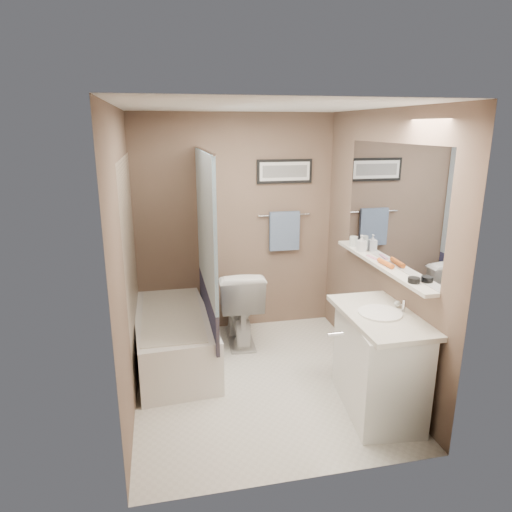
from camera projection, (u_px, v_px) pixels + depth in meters
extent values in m
plane|color=silver|center=(259.00, 381.00, 4.19)|extent=(2.50, 2.50, 0.00)
cube|color=white|center=(260.00, 109.00, 3.54)|extent=(2.20, 2.50, 0.04)
cube|color=brown|center=(236.00, 226.00, 5.02)|extent=(2.20, 0.04, 2.40)
cube|color=brown|center=(305.00, 310.00, 2.70)|extent=(2.20, 0.04, 2.40)
cube|color=brown|center=(128.00, 263.00, 3.64)|extent=(0.04, 2.50, 2.40)
cube|color=brown|center=(377.00, 248.00, 4.08)|extent=(0.04, 2.50, 2.40)
cube|color=tan|center=(131.00, 268.00, 4.17)|extent=(0.02, 1.55, 2.00)
cylinder|color=silver|center=(203.00, 150.00, 4.02)|extent=(0.02, 1.55, 0.02)
cube|color=silver|center=(206.00, 222.00, 4.20)|extent=(0.03, 1.45, 1.28)
cube|color=#292B4D|center=(208.00, 305.00, 4.42)|extent=(0.03, 1.45, 0.36)
cube|color=silver|center=(390.00, 204.00, 3.82)|extent=(0.02, 1.60, 1.00)
cube|color=silver|center=(380.00, 264.00, 3.95)|extent=(0.12, 1.60, 0.03)
cylinder|color=silver|center=(284.00, 215.00, 5.09)|extent=(0.60, 0.02, 0.02)
cube|color=#839DBF|center=(284.00, 231.00, 5.12)|extent=(0.34, 0.05, 0.44)
cube|color=black|center=(285.00, 171.00, 4.97)|extent=(0.62, 0.02, 0.26)
cube|color=white|center=(285.00, 171.00, 4.96)|extent=(0.56, 0.00, 0.20)
cube|color=#595959|center=(285.00, 171.00, 4.96)|extent=(0.50, 0.00, 0.13)
cube|color=silver|center=(388.00, 333.00, 2.86)|extent=(0.80, 0.02, 2.00)
cylinder|color=silver|center=(335.00, 334.00, 2.84)|extent=(0.10, 0.02, 0.02)
cube|color=white|center=(173.00, 338.00, 4.47)|extent=(0.80, 1.55, 0.50)
cube|color=beige|center=(172.00, 314.00, 4.41)|extent=(0.56, 1.36, 0.02)
imported|color=silver|center=(239.00, 304.00, 4.88)|extent=(0.50, 0.83, 0.83)
cube|color=white|center=(378.00, 364.00, 3.68)|extent=(0.60, 0.95, 0.80)
cube|color=beige|center=(381.00, 316.00, 3.57)|extent=(0.54, 0.96, 0.04)
cylinder|color=white|center=(380.00, 313.00, 3.56)|extent=(0.34, 0.34, 0.01)
cylinder|color=silver|center=(404.00, 306.00, 3.58)|extent=(0.02, 0.02, 0.10)
sphere|color=silver|center=(397.00, 304.00, 3.68)|extent=(0.05, 0.05, 0.05)
cylinder|color=black|center=(414.00, 280.00, 3.43)|extent=(0.09, 0.09, 0.04)
cylinder|color=orange|center=(386.00, 263.00, 3.85)|extent=(0.05, 0.22, 0.04)
cube|color=pink|center=(372.00, 257.00, 4.09)|extent=(0.05, 0.16, 0.01)
cylinder|color=silver|center=(354.00, 241.00, 4.47)|extent=(0.08, 0.08, 0.10)
imported|color=#999999|center=(362.00, 243.00, 4.29)|extent=(0.08, 0.08, 0.16)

